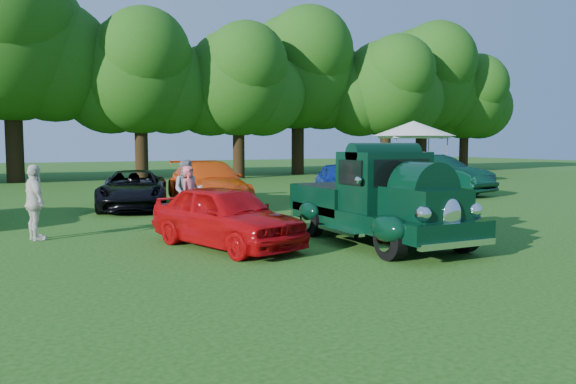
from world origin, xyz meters
name	(u,v)px	position (x,y,z in m)	size (l,w,h in m)	color
ground	(324,244)	(0.00, 0.00, 0.00)	(120.00, 120.00, 0.00)	#1B4610
hero_pickup	(377,203)	(1.16, -0.32, 0.88)	(2.41, 5.19, 2.03)	black
red_convertible	(226,216)	(-2.08, 0.58, 0.67)	(1.59, 3.94, 1.34)	#B2070B
back_car_black	(134,190)	(-2.50, 8.64, 0.65)	(2.16, 4.69, 1.30)	black
back_car_orange	(207,184)	(-0.02, 8.26, 0.80)	(2.24, 5.51, 1.60)	#EE4B08
back_car_blue	(342,182)	(5.06, 7.53, 0.76)	(1.79, 4.44, 1.51)	navy
back_car_green	(434,174)	(10.37, 8.57, 0.86)	(1.81, 5.20, 1.71)	black
spectator_pink	(190,198)	(-2.07, 3.32, 0.82)	(0.60, 0.39, 1.64)	#DE5B62
spectator_grey	(188,191)	(-1.71, 4.78, 0.88)	(0.85, 0.66, 1.75)	gray
spectator_white	(35,202)	(-5.70, 3.30, 0.87)	(1.02, 0.42, 1.74)	silver
canopy_tent	(413,129)	(13.85, 14.40, 2.99)	(5.88, 5.88, 3.45)	silver
tree_line	(98,62)	(-1.49, 24.13, 6.92)	(62.27, 10.39, 12.09)	#312110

